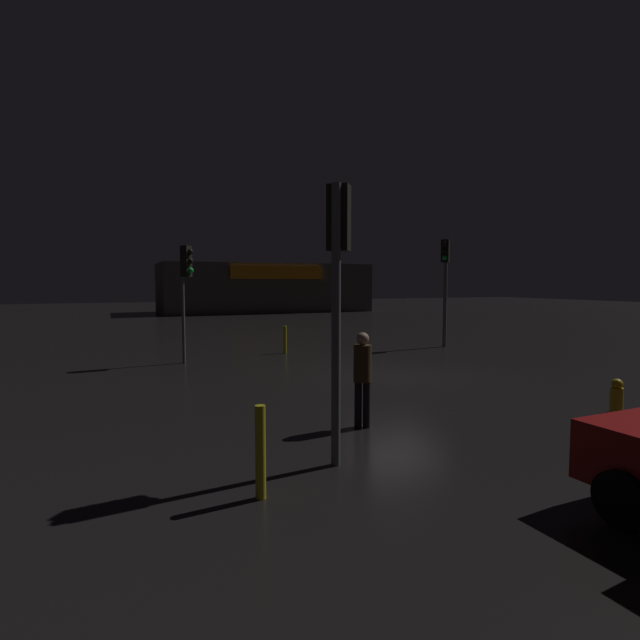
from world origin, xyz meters
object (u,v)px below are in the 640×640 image
traffic_signal_opposite (186,274)px  traffic_signal_cross_left (338,264)px  fire_hydrant (616,406)px  pedestrian (363,372)px  store_building (264,288)px  traffic_signal_main (445,273)px

traffic_signal_opposite → traffic_signal_cross_left: 10.48m
fire_hydrant → traffic_signal_opposite: bearing=118.4°
traffic_signal_cross_left → pedestrian: (1.21, 1.49, -1.94)m
store_building → traffic_signal_cross_left: (-10.43, -38.42, 0.79)m
traffic_signal_main → fire_hydrant: size_ratio=4.52×
store_building → traffic_signal_main: (-0.52, -27.85, 0.90)m
traffic_signal_main → traffic_signal_cross_left: traffic_signal_main is taller
pedestrian → fire_hydrant: size_ratio=1.81×
store_building → traffic_signal_opposite: store_building is taller
pedestrian → fire_hydrant: bearing=-27.5°
traffic_signal_opposite → fire_hydrant: 12.85m
pedestrian → traffic_signal_main: bearing=46.2°
traffic_signal_cross_left → traffic_signal_opposite: bearing=93.8°
traffic_signal_opposite → pedestrian: bearing=-78.0°
traffic_signal_cross_left → fire_hydrant: bearing=-6.8°
traffic_signal_main → traffic_signal_cross_left: 14.49m
traffic_signal_cross_left → pedestrian: 2.73m
store_building → pedestrian: (-9.22, -36.93, -1.15)m
fire_hydrant → traffic_signal_cross_left: bearing=173.2°
pedestrian → fire_hydrant: pedestrian is taller
pedestrian → fire_hydrant: 4.62m
store_building → fire_hydrant: size_ratio=18.87×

